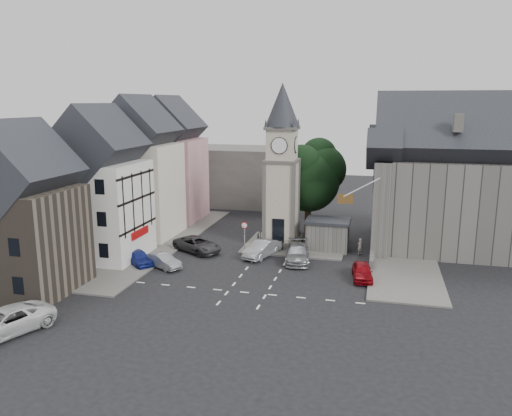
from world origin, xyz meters
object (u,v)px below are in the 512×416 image
(clock_tower, at_px, (282,166))
(pedestrian, at_px, (360,246))
(car_west_blue, at_px, (139,258))
(car_east_red, at_px, (362,272))
(stone_shelter, at_px, (328,235))

(clock_tower, xyz_separation_m, pedestrian, (8.00, -1.17, -7.35))
(pedestrian, bearing_deg, car_west_blue, -19.96)
(car_east_red, bearing_deg, stone_shelter, 109.06)
(clock_tower, distance_m, car_east_red, 14.03)
(stone_shelter, bearing_deg, car_west_blue, -151.08)
(clock_tower, bearing_deg, stone_shelter, -5.84)
(clock_tower, relative_size, car_east_red, 4.13)
(car_west_blue, bearing_deg, clock_tower, -8.89)
(stone_shelter, distance_m, car_east_red, 8.70)
(car_west_blue, relative_size, pedestrian, 2.53)
(car_west_blue, bearing_deg, car_east_red, -45.69)
(car_east_red, bearing_deg, pedestrian, 87.76)
(pedestrian, bearing_deg, clock_tower, -51.33)
(clock_tower, relative_size, car_west_blue, 4.15)
(car_west_blue, xyz_separation_m, pedestrian, (19.22, 8.17, 0.11))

